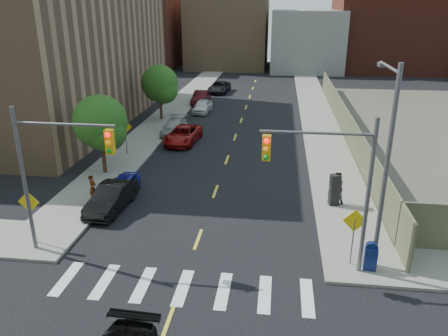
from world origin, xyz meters
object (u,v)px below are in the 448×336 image
(parked_car_blue, at_px, (123,186))
(parked_car_black, at_px, (111,198))
(mailbox, at_px, (371,256))
(pedestrian_east, at_px, (336,188))
(parked_car_maroon, at_px, (201,98))
(parked_car_silver, at_px, (174,127))
(pedestrian_west, at_px, (93,188))
(parked_car_red, at_px, (183,135))
(payphone, at_px, (335,190))
(parked_car_grey, at_px, (219,87))
(parked_car_white, at_px, (203,106))

(parked_car_blue, distance_m, parked_car_black, 1.99)
(parked_car_black, xyz_separation_m, mailbox, (13.48, -4.56, 0.07))
(parked_car_black, relative_size, pedestrian_east, 2.29)
(parked_car_maroon, xyz_separation_m, mailbox, (13.35, -32.84, 0.04))
(mailbox, bearing_deg, parked_car_silver, 129.83)
(parked_car_black, bearing_deg, pedestrian_west, 156.48)
(pedestrian_west, height_order, pedestrian_east, pedestrian_east)
(parked_car_blue, distance_m, parked_car_maroon, 26.29)
(parked_car_red, xyz_separation_m, payphone, (11.30, -11.12, 0.37))
(parked_car_red, bearing_deg, parked_car_silver, 123.76)
(mailbox, bearing_deg, parked_car_red, 130.42)
(parked_car_maroon, distance_m, payphone, 29.15)
(parked_car_maroon, relative_size, payphone, 2.48)
(parked_car_maroon, xyz_separation_m, pedestrian_east, (12.60, -26.18, 0.36))
(payphone, bearing_deg, parked_car_grey, 95.98)
(parked_car_maroon, bearing_deg, parked_car_black, -88.86)
(parked_car_maroon, xyz_separation_m, payphone, (12.48, -26.34, 0.32))
(parked_car_black, height_order, mailbox, mailbox)
(parked_car_grey, bearing_deg, payphone, -68.00)
(parked_car_white, bearing_deg, parked_car_black, -88.89)
(pedestrian_west, bearing_deg, parked_car_grey, -6.96)
(parked_car_black, xyz_separation_m, parked_car_maroon, (0.12, 28.27, 0.02))
(parked_car_white, bearing_deg, parked_car_maroon, 106.02)
(parked_car_black, height_order, parked_car_grey, parked_car_black)
(parked_car_blue, distance_m, parked_car_silver, 13.39)
(parked_car_silver, xyz_separation_m, parked_car_maroon, (0.12, 12.90, 0.07))
(parked_car_maroon, distance_m, mailbox, 35.45)
(parked_car_blue, relative_size, parked_car_silver, 0.76)
(parked_car_white, distance_m, parked_car_maroon, 4.28)
(parked_car_blue, relative_size, parked_car_grey, 0.70)
(parked_car_silver, bearing_deg, parked_car_black, -91.73)
(parked_car_red, bearing_deg, pedestrian_west, -97.88)
(parked_car_blue, height_order, parked_car_red, parked_car_red)
(payphone, xyz_separation_m, pedestrian_west, (-14.01, -1.20, -0.14))
(pedestrian_west, relative_size, pedestrian_east, 0.81)
(parked_car_red, distance_m, parked_car_grey, 22.55)
(parked_car_black, relative_size, parked_car_white, 1.10)
(pedestrian_east, bearing_deg, parked_car_red, -63.40)
(parked_car_silver, relative_size, payphone, 2.55)
(parked_car_silver, relative_size, pedestrian_west, 3.00)
(parked_car_silver, distance_m, pedestrian_west, 14.71)
(parked_car_silver, relative_size, parked_car_grey, 0.92)
(parked_car_white, height_order, parked_car_maroon, parked_car_maroon)
(mailbox, bearing_deg, parked_car_blue, 159.86)
(parked_car_blue, height_order, parked_car_maroon, parked_car_maroon)
(mailbox, relative_size, pedestrian_east, 0.69)
(parked_car_blue, relative_size, mailbox, 2.69)
(parked_car_black, relative_size, parked_car_red, 0.87)
(parked_car_black, relative_size, parked_car_grey, 0.86)
(parked_car_blue, xyz_separation_m, pedestrian_west, (-1.41, -1.24, 0.32))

